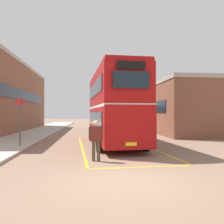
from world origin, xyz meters
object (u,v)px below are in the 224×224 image
(pedestrian_boarding, at_px, (96,137))
(bus_stop_sign, at_px, (20,117))
(single_deck_bus, at_px, (113,116))
(double_decker_bus, at_px, (114,106))

(pedestrian_boarding, relative_size, bus_stop_sign, 0.63)
(single_deck_bus, bearing_deg, double_decker_bus, -95.07)
(double_decker_bus, relative_size, single_deck_bus, 1.16)
(bus_stop_sign, bearing_deg, pedestrian_boarding, -44.57)
(single_deck_bus, xyz_separation_m, bus_stop_sign, (-7.22, -18.84, 0.18))
(single_deck_bus, relative_size, pedestrian_boarding, 4.89)
(single_deck_bus, height_order, bus_stop_sign, single_deck_bus)
(single_deck_bus, xyz_separation_m, pedestrian_boarding, (-2.85, -23.15, -0.62))
(double_decker_bus, bearing_deg, bus_stop_sign, -168.21)
(double_decker_bus, height_order, pedestrian_boarding, double_decker_bus)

